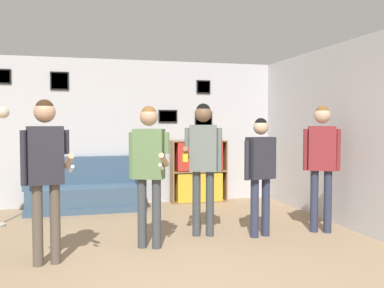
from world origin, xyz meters
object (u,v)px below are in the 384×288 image
at_px(person_player_foreground_left, 45,163).
at_px(bottle_on_floor, 34,214).
at_px(couch, 86,193).
at_px(bookshelf, 199,172).
at_px(person_spectator_far_right, 322,154).
at_px(person_player_foreground_center, 149,161).
at_px(person_spectator_near_bookshelf, 260,165).
at_px(person_watcher_holding_cup, 203,154).

distance_m(person_player_foreground_left, bottle_on_floor, 2.48).
xyz_separation_m(couch, bookshelf, (2.11, 0.19, 0.29)).
relative_size(couch, person_player_foreground_left, 1.14).
relative_size(couch, bottle_on_floor, 7.47).
distance_m(person_spectator_far_right, bottle_on_floor, 4.43).
xyz_separation_m(bookshelf, person_player_foreground_center, (-1.40, -2.76, 0.48)).
distance_m(couch, bookshelf, 2.14).
relative_size(person_spectator_far_right, bottle_on_floor, 6.55).
xyz_separation_m(person_player_foreground_left, person_spectator_near_bookshelf, (2.68, 0.48, -0.14)).
relative_size(bookshelf, person_watcher_holding_cup, 0.67).
height_order(person_player_foreground_center, person_watcher_holding_cup, person_watcher_holding_cup).
relative_size(bookshelf, person_spectator_far_right, 0.67).
relative_size(person_spectator_near_bookshelf, person_spectator_far_right, 0.90).
distance_m(couch, person_spectator_far_right, 4.05).
relative_size(bookshelf, bottle_on_floor, 4.42).
bearing_deg(couch, bookshelf, 5.22).
xyz_separation_m(person_spectator_far_right, bottle_on_floor, (-3.94, 1.77, -0.99)).
bearing_deg(bottle_on_floor, bookshelf, 16.24).
relative_size(couch, person_spectator_far_right, 1.14).
bearing_deg(couch, person_watcher_holding_cup, -55.73).
distance_m(couch, person_watcher_holding_cup, 2.78).
xyz_separation_m(couch, person_spectator_far_right, (3.14, -2.43, 0.79)).
distance_m(bookshelf, bottle_on_floor, 3.07).
height_order(person_watcher_holding_cup, person_spectator_near_bookshelf, person_watcher_holding_cup).
bearing_deg(bookshelf, person_player_foreground_left, -129.58).
bearing_deg(person_player_foreground_center, person_spectator_near_bookshelf, 5.44).
distance_m(person_player_foreground_left, person_spectator_far_right, 3.62).
bearing_deg(person_watcher_holding_cup, couch, 124.27).
height_order(couch, person_watcher_holding_cup, person_watcher_holding_cup).
height_order(bookshelf, person_spectator_near_bookshelf, person_spectator_near_bookshelf).
bearing_deg(person_spectator_far_right, person_player_foreground_center, -176.62).
height_order(person_spectator_near_bookshelf, person_spectator_far_right, person_spectator_far_right).
bearing_deg(person_spectator_far_right, bookshelf, 111.47).
distance_m(bookshelf, person_player_foreground_center, 3.13).
height_order(couch, person_spectator_far_right, person_spectator_far_right).
distance_m(couch, person_player_foreground_left, 3.04).
xyz_separation_m(couch, person_player_foreground_left, (-0.45, -2.90, 0.80)).
relative_size(person_player_foreground_left, person_spectator_near_bookshelf, 1.11).
xyz_separation_m(couch, person_spectator_near_bookshelf, (2.23, -2.43, 0.67)).
height_order(person_player_foreground_left, person_player_foreground_center, person_player_foreground_left).
bearing_deg(person_player_foreground_left, person_watcher_holding_cup, 19.85).
bearing_deg(person_watcher_holding_cup, bookshelf, 75.70).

